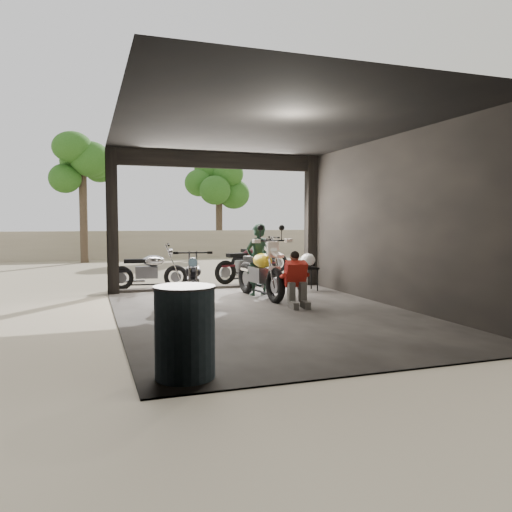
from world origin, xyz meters
TOP-DOWN VIEW (x-y plane):
  - ground at (0.00, 0.00)m, footprint 80.00×80.00m
  - garage at (0.00, 0.55)m, footprint 7.00×7.13m
  - boundary_wall at (0.00, 14.00)m, footprint 18.00×0.30m
  - tree_left at (-3.00, 12.50)m, footprint 2.20×2.20m
  - tree_right at (2.80, 14.00)m, footprint 2.20×2.20m
  - main_bike at (0.48, 1.77)m, footprint 0.96×1.97m
  - left_bike at (-1.02, 1.32)m, footprint 0.96×1.68m
  - outside_bike_a at (-1.55, 3.92)m, footprint 1.66×0.85m
  - outside_bike_b at (1.07, 4.42)m, footprint 1.85×1.14m
  - outside_bike_c at (2.13, 6.51)m, footprint 1.73×0.85m
  - rider at (0.56, 2.14)m, footprint 0.65×0.52m
  - mechanic at (0.76, 0.48)m, footprint 0.60×0.76m
  - stool at (1.89, 2.46)m, footprint 0.40×0.40m
  - helmet at (1.88, 2.43)m, footprint 0.36×0.37m
  - oil_drum at (-2.00, -3.00)m, footprint 0.77×0.77m
  - sign_post at (3.63, 3.40)m, footprint 0.75×0.08m

SIDE VIEW (x-z plane):
  - ground at x=0.00m, z-range 0.00..0.00m
  - oil_drum at x=-2.00m, z-range 0.00..0.95m
  - stool at x=1.89m, z-range 0.20..0.76m
  - mechanic at x=0.76m, z-range 0.00..1.01m
  - left_bike at x=-1.02m, z-range 0.00..1.07m
  - outside_bike_a at x=-1.55m, z-range 0.00..1.07m
  - outside_bike_c at x=2.13m, z-range 0.00..1.13m
  - outside_bike_b at x=1.07m, z-range 0.00..1.16m
  - boundary_wall at x=0.00m, z-range 0.00..1.20m
  - main_bike at x=0.48m, z-range 0.00..1.27m
  - helmet at x=1.88m, z-range 0.55..0.87m
  - rider at x=0.56m, z-range 0.00..1.56m
  - garage at x=0.00m, z-range -0.32..2.88m
  - sign_post at x=3.63m, z-range 0.38..2.63m
  - tree_right at x=2.80m, z-range 1.06..6.06m
  - tree_left at x=-3.00m, z-range 1.19..6.79m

